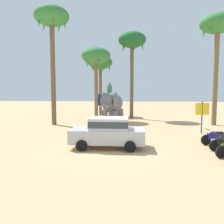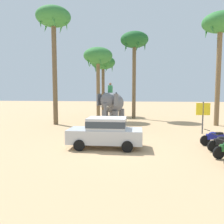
{
  "view_description": "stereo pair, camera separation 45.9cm",
  "coord_description": "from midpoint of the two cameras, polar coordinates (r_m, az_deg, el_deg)",
  "views": [
    {
      "loc": [
        0.95,
        -11.96,
        3.12
      ],
      "look_at": [
        -0.65,
        4.59,
        1.6
      ],
      "focal_mm": 35.36,
      "sensor_mm": 36.0,
      "label": 1
    },
    {
      "loc": [
        1.41,
        -11.91,
        3.12
      ],
      "look_at": [
        -0.65,
        4.59,
        1.6
      ],
      "focal_mm": 35.36,
      "sensor_mm": 36.0,
      "label": 2
    }
  ],
  "objects": [
    {
      "name": "palm_tree_near_hut",
      "position": [
        26.63,
        4.7,
        17.32
      ],
      "size": [
        3.2,
        3.2,
        9.99
      ],
      "color": "brown",
      "rests_on": "ground"
    },
    {
      "name": "palm_tree_behind_elephant",
      "position": [
        22.62,
        -15.91,
        21.6
      ],
      "size": [
        3.2,
        3.2,
        10.95
      ],
      "color": "brown",
      "rests_on": "ground"
    },
    {
      "name": "palm_tree_far_back",
      "position": [
        29.91,
        -3.49,
        12.26
      ],
      "size": [
        3.2,
        3.2,
        7.91
      ],
      "color": "brown",
      "rests_on": "ground"
    },
    {
      "name": "signboard_yellow",
      "position": [
        17.77,
        21.58,
        0.23
      ],
      "size": [
        1.0,
        0.1,
        2.4
      ],
      "color": "#4C4C51",
      "rests_on": "ground"
    },
    {
      "name": "motorcycle_fourth_in_row",
      "position": [
        14.4,
        24.3,
        -5.88
      ],
      "size": [
        1.77,
        0.68,
        0.94
      ],
      "color": "black",
      "rests_on": "ground"
    },
    {
      "name": "elephant_with_mahout",
      "position": [
        18.92,
        -0.72,
        1.8
      ],
      "size": [
        2.26,
        4.01,
        3.88
      ],
      "color": "slate",
      "rests_on": "ground"
    },
    {
      "name": "car_sedan_foreground",
      "position": [
        12.34,
        -2.11,
        -5.01
      ],
      "size": [
        4.13,
        1.93,
        1.7
      ],
      "color": "#B7BABF",
      "rests_on": "ground"
    },
    {
      "name": "palm_tree_left_of_road",
      "position": [
        23.36,
        25.13,
        19.12
      ],
      "size": [
        3.2,
        3.2,
        10.23
      ],
      "color": "brown",
      "rests_on": "ground"
    },
    {
      "name": "ground_plane",
      "position": [
        12.39,
        -0.11,
        -9.36
      ],
      "size": [
        120.0,
        120.0,
        0.0
      ],
      "primitive_type": "plane",
      "color": "tan"
    },
    {
      "name": "palm_tree_leaning_seaward",
      "position": [
        25.1,
        -4.71,
        13.82
      ],
      "size": [
        3.2,
        3.2,
        8.01
      ],
      "color": "brown",
      "rests_on": "ground"
    },
    {
      "name": "motorcycle_mid_row",
      "position": [
        13.18,
        26.16,
        -6.94
      ],
      "size": [
        1.75,
        0.74,
        0.94
      ],
      "color": "black",
      "rests_on": "ground"
    }
  ]
}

